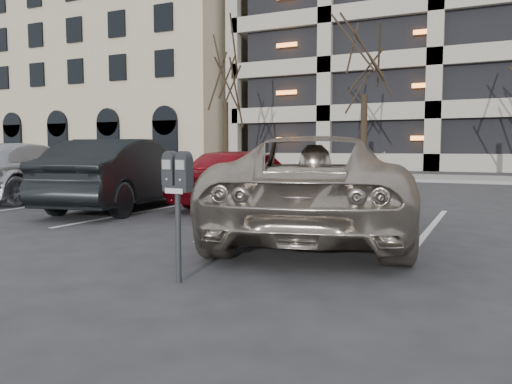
% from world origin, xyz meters
% --- Properties ---
extents(ground, '(140.00, 140.00, 0.00)m').
position_xyz_m(ground, '(0.00, 0.00, 0.00)').
color(ground, '#28282B').
rests_on(ground, ground).
extents(sidewalk, '(80.00, 4.00, 0.12)m').
position_xyz_m(sidewalk, '(0.00, 16.00, 0.06)').
color(sidewalk, gray).
rests_on(sidewalk, ground).
extents(stall_lines, '(16.90, 5.20, 0.00)m').
position_xyz_m(stall_lines, '(-1.40, 2.30, 0.01)').
color(stall_lines, silver).
rests_on(stall_lines, ground).
extents(office_building, '(26.00, 16.20, 15.00)m').
position_xyz_m(office_building, '(-28.00, 29.92, 7.49)').
color(office_building, tan).
rests_on(office_building, ground).
extents(tree_a, '(3.54, 3.54, 8.05)m').
position_xyz_m(tree_a, '(-10.00, 16.00, 5.82)').
color(tree_a, black).
rests_on(tree_a, ground).
extents(tree_b, '(3.58, 3.58, 8.13)m').
position_xyz_m(tree_b, '(-3.00, 16.00, 5.87)').
color(tree_b, black).
rests_on(tree_b, ground).
extents(parking_meter, '(0.33, 0.16, 1.25)m').
position_xyz_m(parking_meter, '(-0.42, -2.13, 0.96)').
color(parking_meter, black).
rests_on(parking_meter, ground).
extents(suv_silver, '(3.70, 5.78, 1.49)m').
position_xyz_m(suv_silver, '(-0.09, 1.06, 0.74)').
color(suv_silver, '#A69B8E').
rests_on(suv_silver, ground).
extents(car_red, '(2.26, 4.16, 1.34)m').
position_xyz_m(car_red, '(-2.69, 3.84, 0.67)').
color(car_red, maroon).
rests_on(car_red, ground).
extents(car_dark, '(2.44, 4.75, 1.49)m').
position_xyz_m(car_dark, '(-4.89, 2.34, 0.75)').
color(car_dark, black).
rests_on(car_dark, ground).
extents(car_silver, '(2.82, 5.20, 1.43)m').
position_xyz_m(car_silver, '(-8.42, 2.77, 0.72)').
color(car_silver, '#B0B2B8').
rests_on(car_silver, ground).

